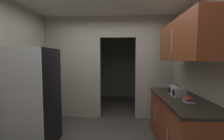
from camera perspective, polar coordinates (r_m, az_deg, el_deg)
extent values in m
cube|color=#ADA899|center=(4.24, -13.94, 0.81)|extent=(1.43, 0.12, 2.63)
cube|color=#ADA899|center=(4.14, 15.16, 0.72)|extent=(0.95, 0.12, 2.63)
cube|color=#ADA899|center=(4.13, 2.20, 15.45)|extent=(0.92, 0.12, 0.53)
cube|color=gray|center=(6.36, 0.31, 2.02)|extent=(3.30, 0.10, 2.63)
cube|color=gray|center=(5.54, -17.06, 1.52)|extent=(0.10, 2.31, 2.63)
cube|color=gray|center=(5.36, 17.03, 1.44)|extent=(0.10, 2.31, 2.63)
cube|color=black|center=(3.11, -26.79, -9.04)|extent=(0.71, 0.73, 1.73)
cube|color=#B7BABC|center=(2.80, -30.73, -10.64)|extent=(0.71, 0.03, 1.73)
cube|color=brown|center=(2.96, 23.90, -18.32)|extent=(0.64, 1.77, 0.88)
cube|color=black|center=(2.82, 24.18, -9.65)|extent=(0.68, 1.77, 0.04)
cylinder|color=#B7BABC|center=(2.50, 19.69, -21.40)|extent=(0.01, 0.01, 0.22)
cylinder|color=#B7BABC|center=(3.20, 15.56, -15.52)|extent=(0.01, 0.01, 0.22)
cube|color=brown|center=(2.75, 24.78, 9.79)|extent=(0.34, 1.59, 0.63)
cylinder|color=#B7BABC|center=(2.69, 21.12, 10.03)|extent=(0.01, 0.01, 0.38)
cube|color=#B2B2B7|center=(2.90, 22.80, -7.16)|extent=(0.18, 0.37, 0.16)
cylinder|color=#262626|center=(2.88, 22.85, -5.16)|extent=(0.02, 0.26, 0.02)
cylinder|color=black|center=(2.76, 21.64, -7.66)|extent=(0.01, 0.11, 0.11)
cylinder|color=black|center=(2.97, 20.28, -6.82)|extent=(0.01, 0.11, 0.11)
cube|color=beige|center=(2.57, 26.33, -10.33)|extent=(0.12, 0.16, 0.02)
cube|color=#2D609E|center=(2.56, 26.34, -9.85)|extent=(0.13, 0.13, 0.02)
cube|color=red|center=(2.55, 26.21, -9.34)|extent=(0.10, 0.15, 0.03)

